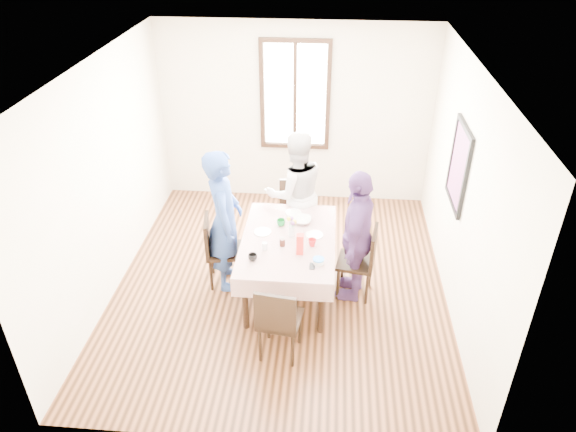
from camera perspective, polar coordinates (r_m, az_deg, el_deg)
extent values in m
plane|color=black|center=(6.68, -0.77, -7.14)|extent=(4.50, 4.50, 0.00)
plane|color=beige|center=(7.98, 0.76, 10.77)|extent=(4.00, 0.00, 4.00)
plane|color=beige|center=(6.09, 18.23, 2.18)|extent=(0.00, 4.50, 4.50)
cube|color=black|center=(7.86, 0.76, 12.77)|extent=(1.02, 0.06, 1.62)
cube|color=white|center=(7.87, 0.77, 12.79)|extent=(0.90, 0.02, 1.50)
cube|color=red|center=(6.25, 17.85, 5.12)|extent=(0.04, 0.76, 0.96)
cube|color=black|center=(6.33, 0.04, -5.37)|extent=(0.95, 1.45, 0.75)
cube|color=#510B0A|center=(6.11, 0.04, -2.51)|extent=(1.07, 1.57, 0.01)
cube|color=black|center=(6.49, -6.82, -3.69)|extent=(0.48, 0.48, 0.91)
cube|color=black|center=(6.31, 7.25, -4.87)|extent=(0.48, 0.48, 0.91)
cube|color=black|center=(7.11, 0.73, -0.03)|extent=(0.44, 0.44, 0.91)
cube|color=black|center=(5.51, -0.86, -10.93)|extent=(0.48, 0.48, 0.91)
imported|color=navy|center=(6.25, -6.88, -0.47)|extent=(0.53, 0.71, 1.77)
imported|color=beige|center=(6.90, 0.74, 2.59)|extent=(0.98, 0.87, 1.67)
imported|color=#513068|center=(6.10, 7.28, -2.11)|extent=(0.59, 1.02, 1.64)
imported|color=black|center=(5.76, -3.80, -4.43)|extent=(0.10, 0.10, 0.08)
imported|color=red|center=(5.97, 2.60, -2.86)|extent=(0.12, 0.12, 0.09)
imported|color=#0C7226|center=(6.32, -0.77, -0.71)|extent=(0.11, 0.11, 0.08)
imported|color=white|center=(6.39, 1.46, -0.46)|extent=(0.25, 0.25, 0.06)
cube|color=red|center=(5.80, 1.29, -3.03)|extent=(0.08, 0.08, 0.24)
cylinder|color=white|center=(5.71, 3.28, -4.90)|extent=(0.11, 0.11, 0.06)
cylinder|color=black|center=(5.96, -0.62, -2.84)|extent=(0.06, 0.06, 0.09)
cylinder|color=silver|center=(5.91, -2.51, -3.24)|extent=(0.06, 0.06, 0.09)
cube|color=black|center=(5.68, 2.60, -5.38)|extent=(0.06, 0.12, 0.01)
cylinder|color=silver|center=(6.12, 0.39, -1.62)|extent=(0.07, 0.07, 0.13)
cylinder|color=white|center=(6.22, -2.74, -1.73)|extent=(0.20, 0.20, 0.01)
cylinder|color=white|center=(6.17, 2.85, -2.03)|extent=(0.20, 0.20, 0.01)
cylinder|color=white|center=(6.58, 0.57, 0.37)|extent=(0.20, 0.20, 0.01)
cylinder|color=blue|center=(5.69, 3.29, -4.63)|extent=(0.12, 0.12, 0.01)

